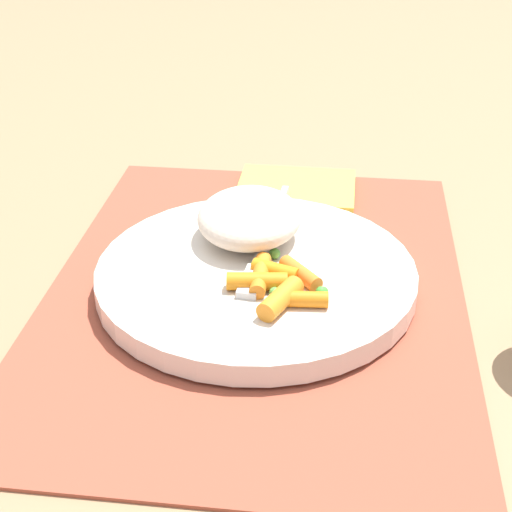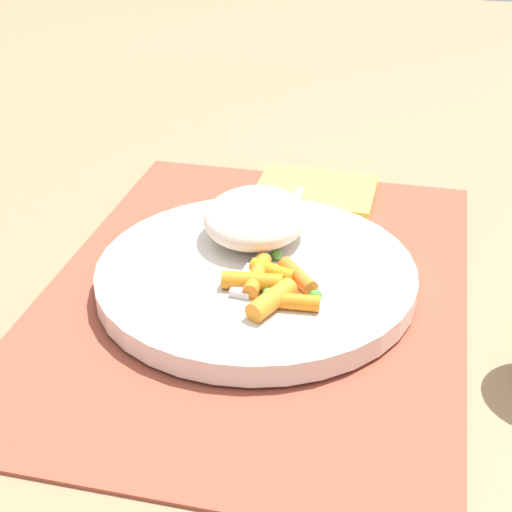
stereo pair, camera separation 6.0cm
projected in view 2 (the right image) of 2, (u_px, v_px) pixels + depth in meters
The scene contains 8 objects.
ground_plane at pixel (256, 291), 0.66m from camera, with size 2.40×2.40×0.00m, color #997551.
placemat at pixel (256, 288), 0.66m from camera, with size 0.48×0.35×0.01m, color #9E4733.
plate at pixel (256, 276), 0.65m from camera, with size 0.27×0.27×0.02m, color silver.
rice_mound at pixel (256, 217), 0.68m from camera, with size 0.10×0.09×0.04m, color beige.
carrot_portion at pixel (272, 285), 0.61m from camera, with size 0.09×0.08×0.02m.
pea_scatter at pixel (283, 279), 0.62m from camera, with size 0.07×0.07×0.01m.
fork at pixel (266, 248), 0.67m from camera, with size 0.20×0.03×0.01m.
napkin at pixel (315, 191), 0.81m from camera, with size 0.09×0.12×0.01m, color #EAE54C.
Camera 2 is at (0.54, 0.13, 0.36)m, focal length 54.73 mm.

